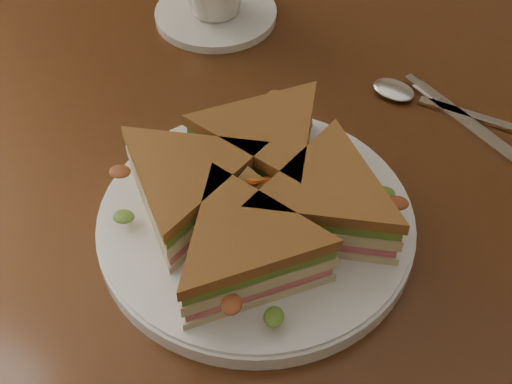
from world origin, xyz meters
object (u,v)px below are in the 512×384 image
at_px(sandwich_wedges, 256,196).
at_px(knife, 474,128).
at_px(table, 321,228).
at_px(spoon, 414,97).
at_px(saucer, 216,14).
at_px(plate, 256,223).

distance_m(sandwich_wedges, knife, 0.27).
xyz_separation_m(table, knife, (0.09, 0.13, 0.10)).
height_order(spoon, knife, spoon).
bearing_deg(table, sandwich_wedges, -93.35).
bearing_deg(table, spoon, 81.88).
bearing_deg(sandwich_wedges, knife, 67.82).
distance_m(table, spoon, 0.17).
bearing_deg(saucer, knife, 1.09).
xyz_separation_m(sandwich_wedges, saucer, (-0.24, 0.24, -0.04)).
height_order(sandwich_wedges, knife, sandwich_wedges).
xyz_separation_m(plate, knife, (0.10, 0.24, -0.01)).
height_order(table, spoon, spoon).
height_order(sandwich_wedges, saucer, sandwich_wedges).
bearing_deg(table, saucer, 152.85).
relative_size(spoon, saucer, 1.23).
bearing_deg(table, knife, 55.38).
height_order(knife, saucer, saucer).
height_order(sandwich_wedges, spoon, sandwich_wedges).
xyz_separation_m(table, sandwich_wedges, (-0.01, -0.11, 0.14)).
bearing_deg(plate, spoon, 83.97).
bearing_deg(plate, table, 86.65).
bearing_deg(knife, sandwich_wedges, -94.48).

